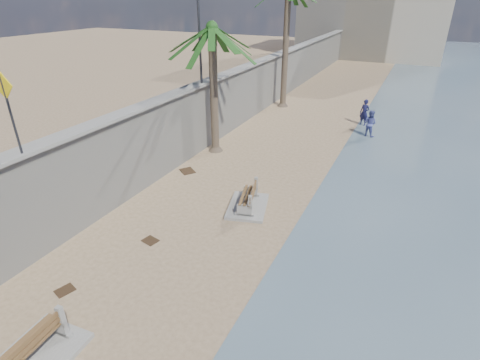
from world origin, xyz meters
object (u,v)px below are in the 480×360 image
(bench_near, at_px, (27,352))
(palm_mid, at_px, (212,29))
(bench_far, at_px, (248,199))
(person_a, at_px, (365,111))
(person_b, at_px, (370,122))

(bench_near, bearing_deg, palm_mid, 100.53)
(bench_far, distance_m, palm_mid, 8.67)
(person_a, xyz_separation_m, person_b, (0.64, -2.01, -0.08))
(person_b, bearing_deg, bench_near, 96.12)
(person_a, bearing_deg, palm_mid, -108.16)
(person_a, bearing_deg, bench_near, -79.59)
(bench_near, relative_size, palm_mid, 0.34)
(bench_far, bearing_deg, palm_mid, 130.58)
(bench_near, relative_size, person_a, 1.28)
(person_a, height_order, person_b, person_a)
(person_a, bearing_deg, bench_far, -79.74)
(bench_far, relative_size, person_a, 1.29)
(bench_near, xyz_separation_m, bench_far, (1.62, 8.74, -0.04))
(bench_far, relative_size, palm_mid, 0.34)
(bench_near, relative_size, bench_far, 1.00)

